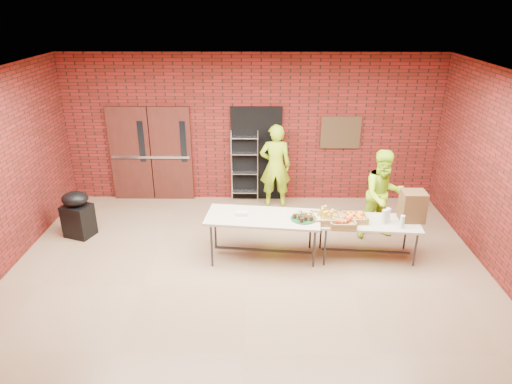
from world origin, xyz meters
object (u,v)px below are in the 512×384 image
table_right (368,224)px  volunteer_man (383,195)px  covered_grill (78,214)px  wire_rack (245,167)px  table_left (263,220)px  volunteer_woman (275,166)px  coffee_dispenser (413,206)px

table_right → volunteer_man: 0.88m
table_right → covered_grill: 5.35m
table_right → volunteer_man: size_ratio=1.03×
wire_rack → table_right: 3.24m
wire_rack → table_left: bearing=-79.9°
wire_rack → volunteer_woman: (0.66, -0.22, 0.11)m
table_right → coffee_dispenser: size_ratio=3.39×
table_left → volunteer_man: size_ratio=1.17×
coffee_dispenser → volunteer_man: 0.77m
covered_grill → volunteer_woman: 4.04m
table_left → volunteer_man: bearing=25.3°
table_right → covered_grill: (-5.29, 0.72, -0.19)m
table_right → covered_grill: covered_grill is taller
coffee_dispenser → covered_grill: coffee_dispenser is taller
covered_grill → wire_rack: bearing=48.0°
wire_rack → table_right: bearing=-46.5°
table_right → table_left: bearing=-174.6°
wire_rack → table_right: (2.20, -2.37, -0.16)m
table_left → volunteer_woman: volunteer_woman is taller
table_left → table_right: 1.80m
volunteer_man → table_left: bearing=-171.3°
wire_rack → volunteer_man: volunteer_man is taller
table_right → volunteer_man: volunteer_man is taller
table_right → coffee_dispenser: coffee_dispenser is taller
wire_rack → table_left: size_ratio=0.80×
covered_grill → volunteer_man: size_ratio=0.53×
wire_rack → volunteer_man: (2.61, -1.62, 0.06)m
table_right → coffee_dispenser: (0.73, 0.06, 0.32)m
volunteer_woman → volunteer_man: 2.40m
table_left → coffee_dispenser: size_ratio=3.85×
volunteer_woman → table_left: bearing=82.0°
volunteer_woman → wire_rack: bearing=-19.5°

